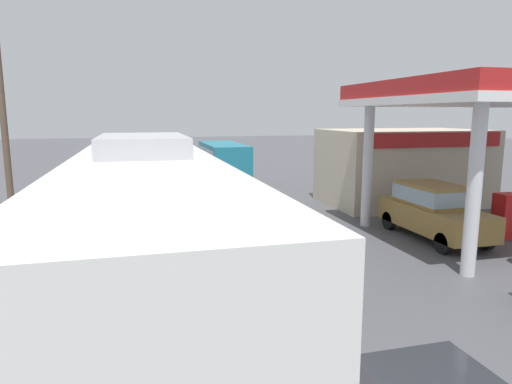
# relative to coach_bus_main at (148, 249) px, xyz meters

# --- Properties ---
(ground) EXTENTS (120.00, 120.00, 0.00)m
(ground) POSITION_rel_coach_bus_main_xyz_m (2.05, 15.93, -1.72)
(ground) COLOR #4C4C51
(lane_divider_stripe) EXTENTS (0.16, 50.00, 0.01)m
(lane_divider_stripe) POSITION_rel_coach_bus_main_xyz_m (2.05, 10.93, -1.72)
(lane_divider_stripe) COLOR #D8CC4C
(lane_divider_stripe) RESTS_ON ground
(coach_bus_main) EXTENTS (2.60, 11.04, 3.69)m
(coach_bus_main) POSITION_rel_coach_bus_main_xyz_m (0.00, 0.00, 0.00)
(coach_bus_main) COLOR white
(coach_bus_main) RESTS_ON ground
(gas_station_roadside) EXTENTS (9.10, 11.95, 5.10)m
(gas_station_roadside) POSITION_rel_coach_bus_main_xyz_m (11.67, 8.24, 0.91)
(gas_station_roadside) COLOR #B21E1E
(gas_station_roadside) RESTS_ON ground
(car_at_pump) EXTENTS (1.70, 4.20, 1.82)m
(car_at_pump) POSITION_rel_coach_bus_main_xyz_m (9.29, 4.64, -0.71)
(car_at_pump) COLOR olive
(car_at_pump) RESTS_ON ground
(minibus_opposing_lane) EXTENTS (2.04, 6.13, 2.44)m
(minibus_opposing_lane) POSITION_rel_coach_bus_main_xyz_m (4.63, 17.34, -0.25)
(minibus_opposing_lane) COLOR teal
(minibus_opposing_lane) RESTS_ON ground
(car_trailing_behind_bus) EXTENTS (1.70, 4.20, 1.82)m
(car_trailing_behind_bus) POSITION_rel_coach_bus_main_xyz_m (0.13, 14.64, -0.71)
(car_trailing_behind_bus) COLOR maroon
(car_trailing_behind_bus) RESTS_ON ground
(utility_pole_roadside) EXTENTS (1.80, 0.24, 8.96)m
(utility_pole_roadside) POSITION_rel_coach_bus_main_xyz_m (-4.82, 10.52, 2.94)
(utility_pole_roadside) COLOR brown
(utility_pole_roadside) RESTS_ON ground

